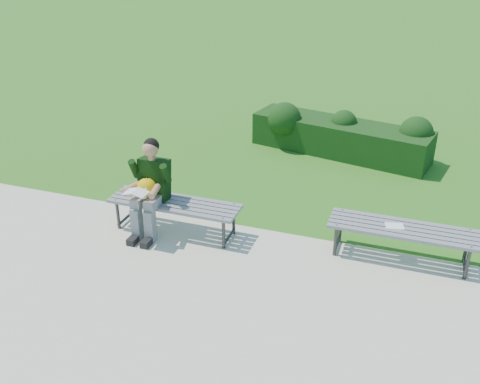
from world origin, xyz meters
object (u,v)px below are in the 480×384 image
object	(u,v)px
hedge	(341,134)
bench_right	(402,231)
paper_sheet	(395,226)
bench_left	(175,206)
seated_boy	(150,185)

from	to	relation	value
hedge	bench_right	world-z (taller)	hedge
paper_sheet	bench_left	bearing A→B (deg)	-173.81
bench_right	paper_sheet	size ratio (longest dim) A/B	7.19
bench_right	seated_boy	size ratio (longest dim) A/B	1.37
hedge	bench_right	xyz separation A→B (m)	(1.32, -3.32, 0.05)
hedge	seated_boy	size ratio (longest dim) A/B	2.56
bench_left	seated_boy	xyz separation A→B (m)	(-0.30, -0.10, 0.30)
bench_right	seated_boy	world-z (taller)	seated_boy
bench_left	bench_right	world-z (taller)	same
bench_right	paper_sheet	xyz separation A→B (m)	(-0.10, -0.00, 0.06)
bench_left	bench_right	distance (m)	2.97
bench_left	paper_sheet	world-z (taller)	bench_left
bench_left	seated_boy	bearing A→B (deg)	-162.10
bench_left	bench_right	xyz separation A→B (m)	(2.96, 0.31, 0.00)
bench_right	seated_boy	bearing A→B (deg)	-172.88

